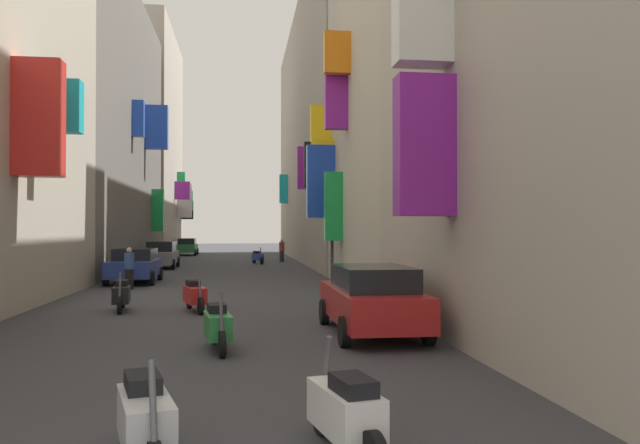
# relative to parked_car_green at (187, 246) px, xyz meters

# --- Properties ---
(ground_plane) EXTENTS (140.00, 140.00, 0.00)m
(ground_plane) POSITION_rel_parked_car_green_xyz_m (3.88, -22.65, -0.79)
(ground_plane) COLOR #38383D
(building_left_mid_a) EXTENTS (7.38, 20.42, 16.01)m
(building_left_mid_a) POSITION_rel_parked_car_green_xyz_m (-4.11, -19.52, 7.22)
(building_left_mid_a) COLOR slate
(building_left_mid_a) RESTS_ON ground
(building_left_mid_c) EXTENTS (7.34, 14.93, 19.68)m
(building_left_mid_c) POSITION_rel_parked_car_green_xyz_m (-4.11, -0.11, 9.04)
(building_left_mid_c) COLOR #B2A899
(building_left_mid_c) RESTS_ON ground
(building_right_mid_a) EXTENTS (7.00, 7.77, 16.39)m
(building_right_mid_a) POSITION_rel_parked_car_green_xyz_m (11.87, -34.15, 7.40)
(building_right_mid_a) COLOR #BCB29E
(building_right_mid_a) RESTS_ON ground
(building_right_mid_b) EXTENTS (7.25, 3.15, 19.27)m
(building_right_mid_b) POSITION_rel_parked_car_green_xyz_m (11.83, -28.70, 8.78)
(building_right_mid_b) COLOR #B2A899
(building_right_mid_b) RESTS_ON ground
(building_right_far) EXTENTS (7.24, 33.90, 19.05)m
(building_right_far) POSITION_rel_parked_car_green_xyz_m (11.88, -9.61, 8.74)
(building_right_far) COLOR #9E9384
(building_right_far) RESTS_ON ground
(parked_car_green) EXTENTS (1.84, 4.01, 1.51)m
(parked_car_green) POSITION_rel_parked_car_green_xyz_m (0.00, 0.00, 0.00)
(parked_car_green) COLOR #236638
(parked_car_green) RESTS_ON ground
(parked_car_red) EXTENTS (1.85, 4.38, 1.49)m
(parked_car_red) POSITION_rel_parked_car_green_xyz_m (7.62, -42.61, -0.01)
(parked_car_red) COLOR #B21E1E
(parked_car_red) RESTS_ON ground
(parked_car_grey) EXTENTS (1.87, 4.14, 1.58)m
(parked_car_grey) POSITION_rel_parked_car_green_xyz_m (0.11, -18.63, 0.03)
(parked_car_grey) COLOR slate
(parked_car_grey) RESTS_ON ground
(parked_car_blue) EXTENTS (1.99, 4.01, 1.46)m
(parked_car_blue) POSITION_rel_parked_car_green_xyz_m (0.29, -28.73, -0.02)
(parked_car_blue) COLOR navy
(parked_car_blue) RESTS_ON ground
(scooter_blue) EXTENTS (0.79, 1.88, 1.13)m
(scooter_blue) POSITION_rel_parked_car_green_xyz_m (5.91, -14.87, -0.33)
(scooter_blue) COLOR #2D4CAD
(scooter_blue) RESTS_ON ground
(scooter_green) EXTENTS (0.59, 1.86, 1.13)m
(scooter_green) POSITION_rel_parked_car_green_xyz_m (4.37, -43.99, -0.33)
(scooter_green) COLOR #287F3D
(scooter_green) RESTS_ON ground
(scooter_silver) EXTENTS (0.72, 1.89, 1.13)m
(scooter_silver) POSITION_rel_parked_car_green_xyz_m (3.90, -49.62, -0.33)
(scooter_silver) COLOR #ADADB2
(scooter_silver) RESTS_ON ground
(scooter_black) EXTENTS (0.56, 1.81, 1.13)m
(scooter_black) POSITION_rel_parked_car_green_xyz_m (1.50, -38.05, -0.33)
(scooter_black) COLOR black
(scooter_black) RESTS_ON ground
(scooter_white) EXTENTS (0.66, 1.86, 1.13)m
(scooter_white) POSITION_rel_parked_car_green_xyz_m (5.84, -49.62, -0.33)
(scooter_white) COLOR silver
(scooter_white) RESTS_ON ground
(scooter_red) EXTENTS (0.75, 1.92, 1.13)m
(scooter_red) POSITION_rel_parked_car_green_xyz_m (3.53, -38.42, -0.33)
(scooter_red) COLOR red
(scooter_red) RESTS_ON ground
(pedestrian_crossing) EXTENTS (0.47, 0.47, 1.62)m
(pedestrian_crossing) POSITION_rel_parked_car_green_xyz_m (7.66, -12.60, 0.02)
(pedestrian_crossing) COLOR #292929
(pedestrian_crossing) RESTS_ON ground
(pedestrian_near_left) EXTENTS (0.54, 0.54, 1.60)m
(pedestrian_near_left) POSITION_rel_parked_car_green_xyz_m (0.58, -31.64, 0.00)
(pedestrian_near_left) COLOR black
(pedestrian_near_left) RESTS_ON ground
(traffic_light_near_corner) EXTENTS (0.26, 0.34, 4.00)m
(traffic_light_near_corner) POSITION_rel_parked_car_green_xyz_m (8.52, -30.86, 1.95)
(traffic_light_near_corner) COLOR #2D2D2D
(traffic_light_near_corner) RESTS_ON ground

